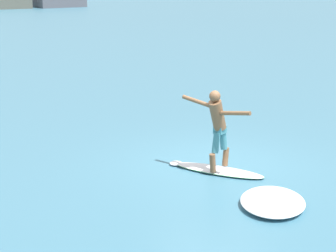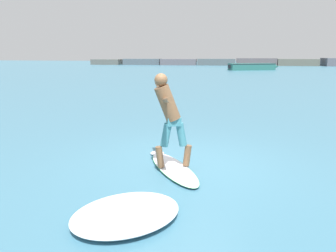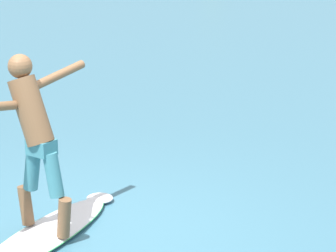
{
  "view_description": "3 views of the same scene",
  "coord_description": "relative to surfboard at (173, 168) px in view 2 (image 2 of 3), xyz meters",
  "views": [
    {
      "loc": [
        -7.49,
        -9.74,
        4.28
      ],
      "look_at": [
        -0.56,
        1.13,
        0.77
      ],
      "focal_mm": 60.0,
      "sensor_mm": 36.0,
      "label": 1
    },
    {
      "loc": [
        0.88,
        -6.42,
        2.24
      ],
      "look_at": [
        -0.51,
        0.7,
        0.64
      ],
      "focal_mm": 35.0,
      "sensor_mm": 36.0,
      "label": 2
    },
    {
      "loc": [
        6.77,
        -3.41,
        3.52
      ],
      "look_at": [
        0.34,
        0.76,
        1.14
      ],
      "focal_mm": 85.0,
      "sensor_mm": 36.0,
      "label": 3
    }
  ],
  "objects": [
    {
      "name": "rock_jetty_breakwater",
      "position": [
        -0.79,
        62.36,
        0.61
      ],
      "size": [
        53.19,
        4.92,
        1.49
      ],
      "color": "#555853",
      "rests_on": "ground"
    },
    {
      "name": "ground_plane",
      "position": [
        0.2,
        0.36,
        -0.04
      ],
      "size": [
        200.0,
        200.0,
        0.0
      ],
      "primitive_type": "plane",
      "color": "teal"
    },
    {
      "name": "wave_foam_at_tail",
      "position": [
        -0.28,
        -2.09,
        0.05
      ],
      "size": [
        1.96,
        1.99,
        0.19
      ],
      "color": "white",
      "rests_on": "ground"
    },
    {
      "name": "surfer",
      "position": [
        -0.07,
        -0.07,
        1.12
      ],
      "size": [
        0.89,
        1.63,
        1.82
      ],
      "color": "brown",
      "rests_on": "surfboard"
    },
    {
      "name": "fishing_boat_near_jetty",
      "position": [
        3.97,
        42.76,
        0.46
      ],
      "size": [
        7.49,
        4.25,
        0.95
      ],
      "color": "#28645D",
      "rests_on": "ground"
    },
    {
      "name": "surfboard",
      "position": [
        0.0,
        0.0,
        0.0
      ],
      "size": [
        1.57,
        2.18,
        0.22
      ],
      "color": "white",
      "rests_on": "ground"
    }
  ]
}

